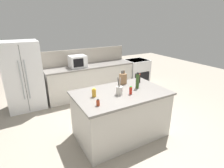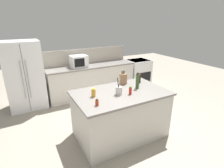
{
  "view_description": "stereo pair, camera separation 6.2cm",
  "coord_description": "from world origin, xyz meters",
  "px_view_note": "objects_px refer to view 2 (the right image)",
  "views": [
    {
      "loc": [
        -1.65,
        -2.55,
        2.21
      ],
      "look_at": [
        0.0,
        0.35,
        0.99
      ],
      "focal_mm": 28.0,
      "sensor_mm": 36.0,
      "label": 1
    },
    {
      "loc": [
        -1.59,
        -2.58,
        2.21
      ],
      "look_at": [
        0.0,
        0.35,
        0.99
      ],
      "focal_mm": 28.0,
      "sensor_mm": 36.0,
      "label": 2
    }
  ],
  "objects_px": {
    "olive_oil_bottle": "(137,81)",
    "utensil_crock": "(119,90)",
    "spice_jar_paprika": "(97,103)",
    "hot_sauce_bottle": "(130,91)",
    "refrigerator": "(25,76)",
    "soy_sauce_bottle": "(139,79)",
    "knife_block": "(123,79)",
    "range_oven": "(138,73)",
    "honey_jar": "(93,93)",
    "microwave": "(79,61)"
  },
  "relations": [
    {
      "from": "spice_jar_paprika",
      "to": "range_oven",
      "type": "bearing_deg",
      "value": 42.91
    },
    {
      "from": "honey_jar",
      "to": "spice_jar_paprika",
      "type": "height_order",
      "value": "honey_jar"
    },
    {
      "from": "refrigerator",
      "to": "spice_jar_paprika",
      "type": "xyz_separation_m",
      "value": [
        0.91,
        -2.53,
        0.11
      ]
    },
    {
      "from": "range_oven",
      "to": "soy_sauce_bottle",
      "type": "height_order",
      "value": "soy_sauce_bottle"
    },
    {
      "from": "microwave",
      "to": "utensil_crock",
      "type": "xyz_separation_m",
      "value": [
        -0.01,
        -2.27,
        -0.08
      ]
    },
    {
      "from": "knife_block",
      "to": "spice_jar_paprika",
      "type": "bearing_deg",
      "value": -148.26
    },
    {
      "from": "knife_block",
      "to": "refrigerator",
      "type": "bearing_deg",
      "value": 129.22
    },
    {
      "from": "knife_block",
      "to": "olive_oil_bottle",
      "type": "xyz_separation_m",
      "value": [
        0.12,
        -0.34,
        0.04
      ]
    },
    {
      "from": "olive_oil_bottle",
      "to": "utensil_crock",
      "type": "bearing_deg",
      "value": -169.38
    },
    {
      "from": "refrigerator",
      "to": "range_oven",
      "type": "bearing_deg",
      "value": -0.82
    },
    {
      "from": "microwave",
      "to": "olive_oil_bottle",
      "type": "bearing_deg",
      "value": -77.91
    },
    {
      "from": "knife_block",
      "to": "honey_jar",
      "type": "relative_size",
      "value": 1.87
    },
    {
      "from": "refrigerator",
      "to": "utensil_crock",
      "type": "relative_size",
      "value": 5.46
    },
    {
      "from": "hot_sauce_bottle",
      "to": "utensil_crock",
      "type": "bearing_deg",
      "value": 154.12
    },
    {
      "from": "soy_sauce_bottle",
      "to": "olive_oil_bottle",
      "type": "bearing_deg",
      "value": -134.15
    },
    {
      "from": "microwave",
      "to": "honey_jar",
      "type": "relative_size",
      "value": 2.99
    },
    {
      "from": "soy_sauce_bottle",
      "to": "knife_block",
      "type": "bearing_deg",
      "value": 163.17
    },
    {
      "from": "knife_block",
      "to": "utensil_crock",
      "type": "xyz_separation_m",
      "value": [
        -0.36,
        -0.43,
        -0.03
      ]
    },
    {
      "from": "microwave",
      "to": "spice_jar_paprika",
      "type": "relative_size",
      "value": 4.34
    },
    {
      "from": "utensil_crock",
      "to": "olive_oil_bottle",
      "type": "bearing_deg",
      "value": 10.62
    },
    {
      "from": "refrigerator",
      "to": "spice_jar_paprika",
      "type": "distance_m",
      "value": 2.69
    },
    {
      "from": "refrigerator",
      "to": "soy_sauce_bottle",
      "type": "distance_m",
      "value": 2.93
    },
    {
      "from": "range_oven",
      "to": "hot_sauce_bottle",
      "type": "xyz_separation_m",
      "value": [
        -1.95,
        -2.36,
        0.54
      ]
    },
    {
      "from": "knife_block",
      "to": "hot_sauce_bottle",
      "type": "distance_m",
      "value": 0.56
    },
    {
      "from": "soy_sauce_bottle",
      "to": "spice_jar_paprika",
      "type": "relative_size",
      "value": 1.84
    },
    {
      "from": "refrigerator",
      "to": "soy_sauce_bottle",
      "type": "height_order",
      "value": "refrigerator"
    },
    {
      "from": "olive_oil_bottle",
      "to": "range_oven",
      "type": "bearing_deg",
      "value": 52.61
    },
    {
      "from": "refrigerator",
      "to": "microwave",
      "type": "xyz_separation_m",
      "value": [
        1.44,
        -0.05,
        0.23
      ]
    },
    {
      "from": "honey_jar",
      "to": "spice_jar_paprika",
      "type": "bearing_deg",
      "value": -104.05
    },
    {
      "from": "hot_sauce_bottle",
      "to": "spice_jar_paprika",
      "type": "distance_m",
      "value": 0.73
    },
    {
      "from": "soy_sauce_bottle",
      "to": "range_oven",
      "type": "bearing_deg",
      "value": 53.54
    },
    {
      "from": "microwave",
      "to": "soy_sauce_bottle",
      "type": "distance_m",
      "value": 2.06
    },
    {
      "from": "utensil_crock",
      "to": "refrigerator",
      "type": "bearing_deg",
      "value": 121.69
    },
    {
      "from": "knife_block",
      "to": "utensil_crock",
      "type": "distance_m",
      "value": 0.57
    },
    {
      "from": "honey_jar",
      "to": "spice_jar_paprika",
      "type": "distance_m",
      "value": 0.36
    },
    {
      "from": "soy_sauce_bottle",
      "to": "honey_jar",
      "type": "xyz_separation_m",
      "value": [
        -1.15,
        -0.2,
        -0.02
      ]
    },
    {
      "from": "refrigerator",
      "to": "microwave",
      "type": "distance_m",
      "value": 1.46
    },
    {
      "from": "olive_oil_bottle",
      "to": "microwave",
      "type": "bearing_deg",
      "value": 102.09
    },
    {
      "from": "spice_jar_paprika",
      "to": "hot_sauce_bottle",
      "type": "bearing_deg",
      "value": 9.64
    },
    {
      "from": "spice_jar_paprika",
      "to": "soy_sauce_bottle",
      "type": "bearing_deg",
      "value": 23.67
    },
    {
      "from": "range_oven",
      "to": "soy_sauce_bottle",
      "type": "xyz_separation_m",
      "value": [
        -1.43,
        -1.94,
        0.57
      ]
    },
    {
      "from": "refrigerator",
      "to": "honey_jar",
      "type": "relative_size",
      "value": 11.27
    },
    {
      "from": "range_oven",
      "to": "utensil_crock",
      "type": "distance_m",
      "value": 3.17
    },
    {
      "from": "soy_sauce_bottle",
      "to": "spice_jar_paprika",
      "type": "xyz_separation_m",
      "value": [
        -1.24,
        -0.54,
        -0.04
      ]
    },
    {
      "from": "knife_block",
      "to": "olive_oil_bottle",
      "type": "bearing_deg",
      "value": -75.8
    },
    {
      "from": "soy_sauce_bottle",
      "to": "honey_jar",
      "type": "bearing_deg",
      "value": -170.33
    },
    {
      "from": "range_oven",
      "to": "hot_sauce_bottle",
      "type": "height_order",
      "value": "hot_sauce_bottle"
    },
    {
      "from": "honey_jar",
      "to": "olive_oil_bottle",
      "type": "xyz_separation_m",
      "value": [
        0.92,
        -0.04,
        0.08
      ]
    },
    {
      "from": "microwave",
      "to": "spice_jar_paprika",
      "type": "height_order",
      "value": "microwave"
    },
    {
      "from": "microwave",
      "to": "honey_jar",
      "type": "bearing_deg",
      "value": -101.9
    }
  ]
}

